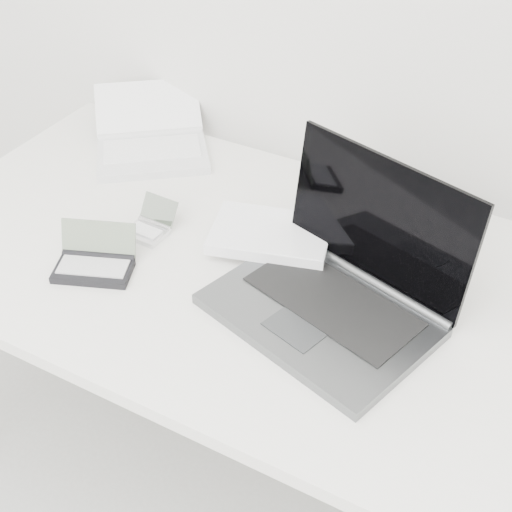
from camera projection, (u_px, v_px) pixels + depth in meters
The scene contains 5 objects.
desk at pixel (279, 291), 1.43m from camera, with size 1.60×0.80×0.73m.
laptop_large at pixel (322, 275), 1.33m from camera, with size 0.55×0.44×0.27m.
netbook_open_white at pixel (151, 141), 1.76m from camera, with size 0.41×0.43×0.10m.
pda_silver at pixel (150, 227), 1.50m from camera, with size 0.09×0.10×0.06m.
palmtop_charcoal at pixel (95, 262), 1.41m from camera, with size 0.18×0.16×0.08m.
Camera 1 is at (0.48, 0.59, 1.64)m, focal length 50.00 mm.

